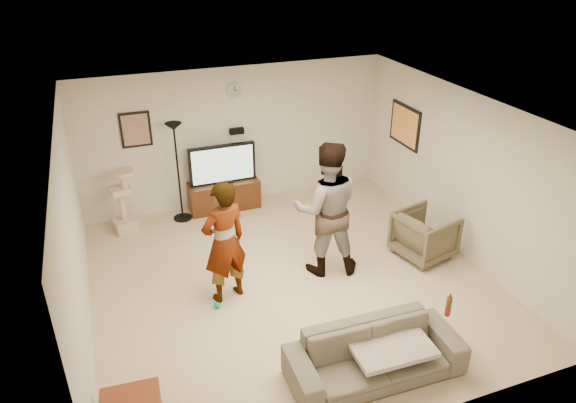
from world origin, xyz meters
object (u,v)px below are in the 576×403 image
object	(u,v)px
person_right	(326,209)
tv	(222,164)
cat_tree	(122,201)
beer_bottle	(449,306)
person_left	(224,242)
tv_stand	(224,195)
sofa	(375,354)
floor_lamp	(178,173)
armchair	(425,235)

from	to	relation	value
person_right	tv	bearing A→B (deg)	-54.90
cat_tree	beer_bottle	distance (m)	5.44
person_left	beer_bottle	world-z (taller)	person_left
tv_stand	beer_bottle	size ratio (longest dim) A/B	5.02
sofa	beer_bottle	xyz separation A→B (m)	(0.91, 0.00, 0.41)
person_left	cat_tree	bearing A→B (deg)	-81.06
person_right	floor_lamp	bearing A→B (deg)	-38.91
tv_stand	tv	size ratio (longest dim) A/B	1.06
tv_stand	sofa	xyz separation A→B (m)	(0.57, -4.55, 0.03)
sofa	armchair	size ratio (longest dim) A/B	2.46
person_right	beer_bottle	distance (m)	2.23
sofa	tv_stand	bearing A→B (deg)	98.60
beer_bottle	tv	bearing A→B (deg)	107.97
tv_stand	cat_tree	distance (m)	1.80
cat_tree	armchair	size ratio (longest dim) A/B	1.38
cat_tree	tv_stand	bearing A→B (deg)	5.96
floor_lamp	beer_bottle	world-z (taller)	floor_lamp
tv	floor_lamp	world-z (taller)	floor_lamp
tv	person_right	distance (m)	2.58
tv	floor_lamp	bearing A→B (deg)	-171.34
tv_stand	tv	xyz separation A→B (m)	(0.00, 0.00, 0.61)
floor_lamp	person_left	size ratio (longest dim) A/B	1.00
tv_stand	sofa	world-z (taller)	sofa
floor_lamp	armchair	world-z (taller)	floor_lamp
person_right	sofa	bearing A→B (deg)	95.58
floor_lamp	cat_tree	size ratio (longest dim) A/B	1.58
floor_lamp	armchair	size ratio (longest dim) A/B	2.18
floor_lamp	person_left	xyz separation A→B (m)	(0.17, -2.45, -0.00)
armchair	person_right	bearing A→B (deg)	69.44
person_right	sofa	xyz separation A→B (m)	(-0.34, -2.13, -0.72)
person_right	armchair	distance (m)	1.72
tv_stand	floor_lamp	bearing A→B (deg)	-171.34
cat_tree	person_right	xyz separation A→B (m)	(2.67, -2.23, 0.45)
person_right	beer_bottle	bearing A→B (deg)	119.61
person_right	beer_bottle	world-z (taller)	person_right
person_left	sofa	distance (m)	2.38
tv	sofa	distance (m)	4.62
tv_stand	floor_lamp	size ratio (longest dim) A/B	0.72
person_right	armchair	bearing A→B (deg)	-172.72
tv_stand	floor_lamp	distance (m)	1.01
cat_tree	person_left	xyz separation A→B (m)	(1.14, -2.38, 0.32)
floor_lamp	tv	bearing A→B (deg)	8.66
person_left	sofa	bearing A→B (deg)	104.34
tv	cat_tree	distance (m)	1.81
person_right	sofa	world-z (taller)	person_right
floor_lamp	person_left	world-z (taller)	floor_lamp
floor_lamp	armchair	distance (m)	4.15
person_right	beer_bottle	size ratio (longest dim) A/B	8.05
person_left	person_right	world-z (taller)	person_right
tv	floor_lamp	distance (m)	0.80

